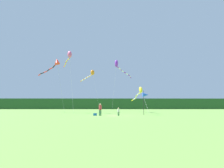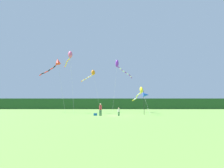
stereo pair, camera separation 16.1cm
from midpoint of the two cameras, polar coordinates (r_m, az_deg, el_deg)
name	(u,v)px [view 2 (the right image)]	position (r m, az deg, el deg)	size (l,w,h in m)	color
ground_plane	(112,116)	(24.33, 0.24, -10.62)	(120.00, 120.00, 0.00)	#6B9E42
distant_treeline	(112,104)	(69.29, -0.03, -6.68)	(108.00, 2.19, 4.24)	#234C23
person_adult	(100,109)	(24.17, -3.88, -8.35)	(0.38, 0.38, 1.72)	#3F724C
person_child	(118,111)	(23.81, 2.30, -9.13)	(0.25, 0.25, 1.15)	#3F724C
cooler_box	(95,114)	(24.72, -5.60, -10.15)	(0.49, 0.36, 0.33)	#1959B2
banner_flag_pole	(145,95)	(26.72, 11.35, -3.66)	(0.90, 0.70, 3.75)	black
kite_orange	(92,74)	(38.90, -6.77, 3.50)	(5.25, 5.42, 9.52)	#B2B2B2
kite_rainbow	(69,56)	(34.21, -14.05, 9.22)	(4.06, 7.37, 11.95)	#B2B2B2
kite_red	(55,63)	(36.52, -18.40, 6.67)	(7.73, 5.95, 10.96)	#B2B2B2
kite_yellow	(139,92)	(33.67, 9.31, -2.73)	(1.68, 10.61, 5.14)	#B2B2B2
kite_purple	(119,66)	(37.09, 2.39, 6.14)	(4.84, 6.74, 11.24)	#B2B2B2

